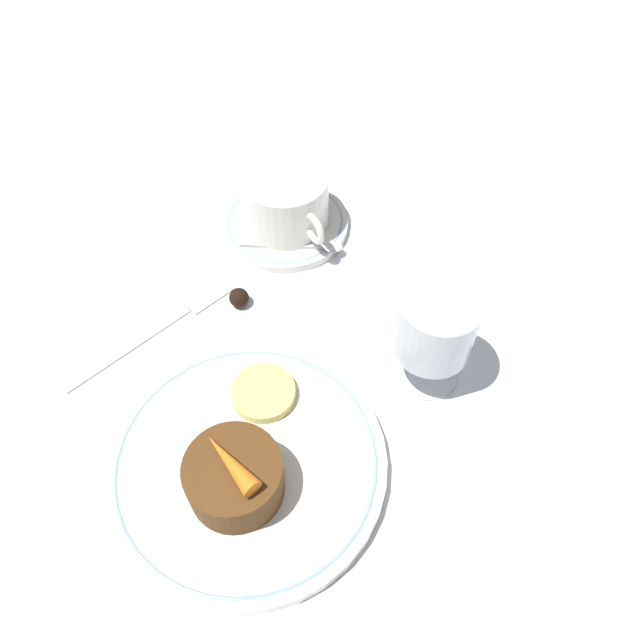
{
  "coord_description": "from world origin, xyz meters",
  "views": [
    {
      "loc": [
        0.2,
        -0.12,
        0.5
      ],
      "look_at": [
        -0.08,
        0.06,
        0.04
      ],
      "focal_mm": 35.0,
      "sensor_mm": 36.0,
      "label": 1
    }
  ],
  "objects": [
    {
      "name": "ground_plane",
      "position": [
        0.0,
        0.0,
        0.0
      ],
      "size": [
        3.0,
        3.0,
        0.0
      ],
      "primitive_type": "plane",
      "color": "white"
    },
    {
      "name": "dinner_plate",
      "position": [
        -0.01,
        -0.06,
        0.01
      ],
      "size": [
        0.23,
        0.23,
        0.01
      ],
      "color": "white",
      "rests_on": "ground_plane"
    },
    {
      "name": "saucer",
      "position": [
        -0.23,
        0.12,
        0.01
      ],
      "size": [
        0.14,
        0.14,
        0.01
      ],
      "color": "white",
      "rests_on": "ground_plane"
    },
    {
      "name": "coffee_cup",
      "position": [
        -0.23,
        0.12,
        0.04
      ],
      "size": [
        0.12,
        0.09,
        0.06
      ],
      "color": "white",
      "rests_on": "saucer"
    },
    {
      "name": "spoon",
      "position": [
        -0.19,
        0.11,
        0.01
      ],
      "size": [
        0.07,
        0.1,
        0.0
      ],
      "color": "silver",
      "rests_on": "saucer"
    },
    {
      "name": "wine_glass",
      "position": [
        0.0,
        0.13,
        0.07
      ],
      "size": [
        0.07,
        0.07,
        0.11
      ],
      "color": "silver",
      "rests_on": "ground_plane"
    },
    {
      "name": "fork",
      "position": [
        -0.18,
        -0.05,
        0.0
      ],
      "size": [
        0.05,
        0.19,
        0.01
      ],
      "color": "silver",
      "rests_on": "ground_plane"
    },
    {
      "name": "dessert_cake",
      "position": [
        0.01,
        -0.08,
        0.03
      ],
      "size": [
        0.08,
        0.08,
        0.04
      ],
      "color": "#563314",
      "rests_on": "dinner_plate"
    },
    {
      "name": "carrot_garnish",
      "position": [
        0.01,
        -0.08,
        0.06
      ],
      "size": [
        0.06,
        0.02,
        0.02
      ],
      "color": "orange",
      "rests_on": "dessert_cake"
    },
    {
      "name": "pineapple_slice",
      "position": [
        -0.05,
        -0.02,
        0.02
      ],
      "size": [
        0.06,
        0.06,
        0.01
      ],
      "color": "#EFE075",
      "rests_on": "dinner_plate"
    },
    {
      "name": "chocolate_truffle",
      "position": [
        -0.17,
        0.02,
        0.01
      ],
      "size": [
        0.02,
        0.02,
        0.02
      ],
      "color": "black",
      "rests_on": "ground_plane"
    }
  ]
}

